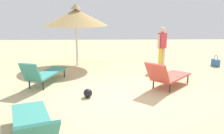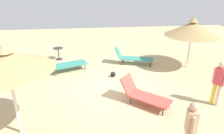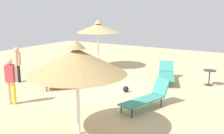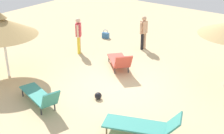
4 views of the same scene
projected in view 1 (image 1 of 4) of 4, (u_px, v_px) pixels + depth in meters
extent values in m
cube|color=tan|center=(133.00, 99.00, 6.92)|extent=(24.00, 24.00, 0.10)
cylinder|color=white|center=(77.00, 41.00, 10.42)|extent=(0.09, 0.09, 2.02)
cone|color=tan|center=(76.00, 17.00, 10.20)|extent=(2.55, 2.55, 0.65)
cone|color=tan|center=(76.00, 6.00, 10.10)|extent=(0.46, 0.46, 0.22)
cube|color=#CC4C3F|center=(171.00, 77.00, 7.87)|extent=(1.44, 1.50, 0.05)
cylinder|color=#2D2D33|center=(172.00, 76.00, 8.52)|extent=(0.04, 0.04, 0.27)
cylinder|color=#2D2D33|center=(188.00, 79.00, 8.18)|extent=(0.04, 0.04, 0.27)
cylinder|color=#2D2D33|center=(153.00, 84.00, 7.63)|extent=(0.04, 0.04, 0.27)
cylinder|color=#2D2D33|center=(170.00, 88.00, 7.29)|extent=(0.04, 0.04, 0.27)
cube|color=#CC4C3F|center=(157.00, 73.00, 7.15)|extent=(0.73, 0.71, 0.58)
cube|color=teal|center=(48.00, 73.00, 8.19)|extent=(1.00, 1.79, 0.05)
cylinder|color=#2D2D33|center=(52.00, 72.00, 8.96)|extent=(0.04, 0.04, 0.28)
cylinder|color=#2D2D33|center=(64.00, 73.00, 8.85)|extent=(0.04, 0.04, 0.28)
cylinder|color=#2D2D33|center=(29.00, 84.00, 7.62)|extent=(0.04, 0.04, 0.28)
cylinder|color=#2D2D33|center=(43.00, 85.00, 7.50)|extent=(0.04, 0.04, 0.28)
cube|color=teal|center=(30.00, 72.00, 7.20)|extent=(0.61, 0.44, 0.55)
cube|color=teal|center=(31.00, 119.00, 4.83)|extent=(1.24, 1.85, 0.05)
cylinder|color=brown|center=(15.00, 116.00, 5.42)|extent=(0.04, 0.04, 0.30)
cylinder|color=brown|center=(42.00, 111.00, 5.63)|extent=(0.04, 0.04, 0.30)
cube|color=teal|center=(37.00, 133.00, 3.84)|extent=(0.76, 0.62, 0.46)
cylinder|color=beige|center=(163.00, 58.00, 10.13)|extent=(0.13, 0.13, 0.80)
cylinder|color=yellow|center=(160.00, 58.00, 10.04)|extent=(0.13, 0.13, 0.80)
cube|color=#D83F4C|center=(162.00, 40.00, 9.92)|extent=(0.35, 0.33, 0.60)
sphere|color=beige|center=(163.00, 30.00, 9.82)|extent=(0.22, 0.22, 0.22)
cylinder|color=beige|center=(166.00, 41.00, 10.02)|extent=(0.09, 0.09, 0.55)
cylinder|color=beige|center=(159.00, 41.00, 9.82)|extent=(0.09, 0.09, 0.55)
cube|color=#336699|center=(216.00, 63.00, 10.47)|extent=(0.26, 0.39, 0.28)
torus|color=#336699|center=(216.00, 58.00, 10.43)|extent=(0.09, 0.25, 0.25)
sphere|color=black|center=(88.00, 93.00, 6.90)|extent=(0.24, 0.24, 0.24)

